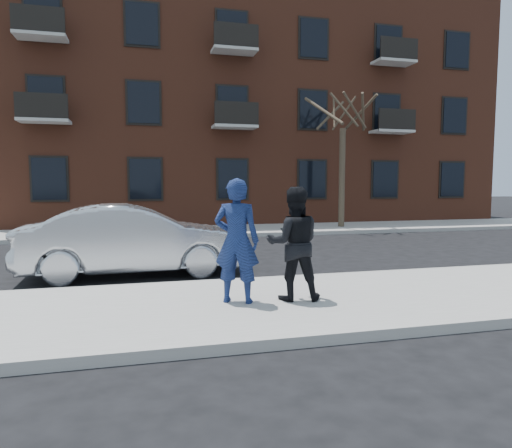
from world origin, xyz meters
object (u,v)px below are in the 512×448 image
object	(u,v)px
silver_sedan	(134,240)
man_peacoat	(294,244)
street_tree	(343,100)
man_hoodie	(237,241)

from	to	relation	value
silver_sedan	man_peacoat	bearing A→B (deg)	-145.02
street_tree	man_hoodie	world-z (taller)	street_tree
street_tree	man_peacoat	distance (m)	13.53
man_hoodie	silver_sedan	bearing A→B (deg)	-40.99
man_peacoat	street_tree	bearing A→B (deg)	-106.72
silver_sedan	man_peacoat	distance (m)	4.24
man_hoodie	man_peacoat	bearing A→B (deg)	-159.97
silver_sedan	man_peacoat	world-z (taller)	man_peacoat
man_hoodie	man_peacoat	size ratio (longest dim) A/B	1.07
street_tree	man_hoodie	xyz separation A→B (m)	(-6.99, -11.19, -4.39)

